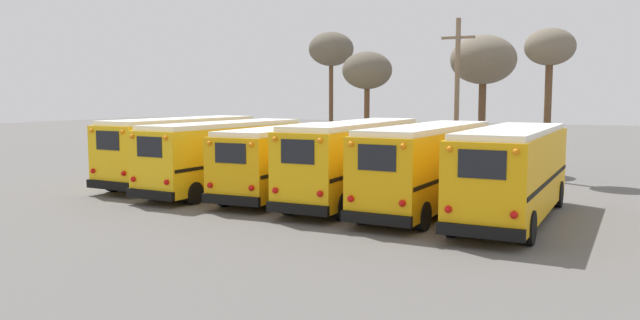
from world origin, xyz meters
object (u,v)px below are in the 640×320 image
Objects in this scene: school_bus_2 at (292,158)px; school_bus_4 at (429,164)px; school_bus_3 at (355,159)px; utility_pole at (457,95)px; bare_tree_0 at (483,61)px; bare_tree_1 at (331,51)px; bare_tree_3 at (367,72)px; school_bus_0 at (182,148)px; school_bus_5 at (513,170)px; school_bus_1 at (226,154)px; bare_tree_2 at (550,52)px.

school_bus_4 is at bearing -6.97° from school_bus_2.
school_bus_4 is (6.58, -0.80, 0.11)m from school_bus_2.
utility_pole is (1.72, 9.66, 2.64)m from school_bus_3.
utility_pole is 4.47m from bare_tree_0.
bare_tree_0 is at bearing 8.99° from bare_tree_1.
school_bus_2 is 1.49× the size of bare_tree_3.
school_bus_0 is 0.94× the size of school_bus_4.
school_bus_5 is 1.24× the size of bare_tree_0.
bare_tree_3 is at bearing 110.11° from school_bus_3.
school_bus_0 is 1.40× the size of bare_tree_3.
bare_tree_3 is at bearing 174.90° from utility_pole.
school_bus_2 is at bearing -4.12° from school_bus_0.
school_bus_2 is at bearing 172.71° from school_bus_3.
school_bus_3 is at bearing -0.43° from school_bus_1.
bare_tree_3 reaches higher than school_bus_4.
school_bus_1 is at bearing 174.91° from school_bus_5.
utility_pole is at bearing 114.26° from school_bus_5.
school_bus_0 is at bearing 174.82° from school_bus_3.
school_bus_2 is at bearing 6.43° from school_bus_1.
school_bus_4 is at bearing -85.63° from bare_tree_0.
school_bus_3 is (3.29, -0.42, 0.14)m from school_bus_2.
bare_tree_1 is (-10.31, 12.54, 5.48)m from school_bus_4.
bare_tree_2 reaches higher than school_bus_5.
school_bus_2 is at bearing -87.52° from bare_tree_3.
bare_tree_1 is 13.44m from bare_tree_2.
school_bus_5 is at bearing -73.51° from bare_tree_0.
school_bus_0 is 13.23m from school_bus_4.
bare_tree_3 reaches higher than school_bus_3.
school_bus_1 is 1.02× the size of school_bus_5.
school_bus_3 is at bearing -69.89° from bare_tree_3.
school_bus_3 is 10.16m from utility_pole.
school_bus_1 is at bearing -173.57° from school_bus_2.
utility_pole is at bearing 37.06° from school_bus_0.
school_bus_2 is 10.87m from utility_pole.
school_bus_0 is 19.38m from bare_tree_2.
school_bus_5 is 1.42× the size of bare_tree_3.
school_bus_4 is 1.30× the size of bare_tree_0.
bare_tree_0 reaches higher than school_bus_0.
school_bus_1 is (3.29, -0.85, -0.06)m from school_bus_0.
school_bus_3 reaches higher than school_bus_0.
bare_tree_2 reaches higher than school_bus_1.
utility_pole is 5.62m from bare_tree_3.
bare_tree_0 is 6.91m from bare_tree_3.
school_bus_3 reaches higher than school_bus_5.
bare_tree_0 is (8.81, 13.57, 4.72)m from school_bus_1.
utility_pole is at bearing 79.88° from school_bus_3.
utility_pole is (5.01, 9.23, 2.78)m from school_bus_2.
school_bus_5 is 1.17× the size of bare_tree_1.
school_bus_3 is 1.50× the size of bare_tree_3.
school_bus_5 reaches higher than school_bus_2.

